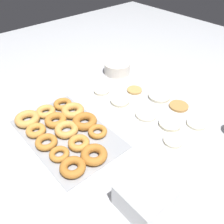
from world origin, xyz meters
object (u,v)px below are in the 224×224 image
Objects in this scene: pancake_4 at (102,91)px; pancake_1 at (159,96)px; pancake_2 at (170,124)px; pancake_8 at (179,106)px; pancake_6 at (146,115)px; pancake_3 at (134,90)px; donut_tray at (65,129)px; pancake_5 at (196,124)px; batter_bowl at (117,68)px; pancake_0 at (120,101)px; container_stack at (145,197)px; pancake_7 at (173,141)px.

pancake_1 is at bearing 39.34° from pancake_4.
pancake_8 is (-0.06, 0.14, -0.00)m from pancake_2.
pancake_6 is 0.19m from pancake_8.
pancake_8 is (0.25, 0.06, 0.00)m from pancake_3.
pancake_1 is at bearing 78.94° from donut_tray.
pancake_5 is 0.87× the size of pancake_6.
donut_tray is 3.11× the size of batter_bowl.
container_stack reaches higher than pancake_0.
batter_bowl is at bearing 143.45° from container_stack.
pancake_8 is at bearing 120.75° from pancake_7.
pancake_0 is 0.39m from pancake_5.
batter_bowl is (-0.46, 0.00, 0.03)m from pancake_8.
pancake_2 is 1.24× the size of pancake_7.
pancake_7 is at bearing -13.73° from pancake_6.
pancake_0 and pancake_2 have the same top height.
pancake_1 is 0.12m from pancake_8.
pancake_5 is at bearing 103.22° from container_stack.
pancake_3 is at bearing -165.64° from pancake_8.
pancake_1 is 1.14× the size of pancake_6.
batter_bowl reaches higher than pancake_8.
pancake_4 is at bearing -140.66° from pancake_1.
pancake_7 is 0.33m from container_stack.
pancake_0 is 0.83× the size of pancake_1.
pancake_4 is at bearing -174.94° from pancake_0.
pancake_8 is 0.64× the size of container_stack.
pancake_4 reaches higher than pancake_3.
pancake_7 is (0.49, -0.01, -0.00)m from pancake_4.
pancake_1 reaches higher than pancake_3.
pancake_8 is 0.19× the size of donut_tray.
pancake_1 is at bearing 139.59° from pancake_7.
pancake_6 is (0.06, -0.17, -0.00)m from pancake_1.
pancake_6 is 1.07× the size of pancake_8.
pancake_7 is at bearing -90.63° from pancake_5.
pancake_4 is (-0.14, -0.01, 0.00)m from pancake_0.
pancake_2 is 0.32m from pancake_3.
pancake_0 is 1.19× the size of pancake_3.
pancake_0 is at bearing 5.06° from pancake_4.
container_stack is (0.19, -0.38, 0.04)m from pancake_2.
pancake_3 is at bearing 93.60° from donut_tray.
pancake_3 and pancake_5 have the same top height.
pancake_6 is 0.44m from batter_bowl.
pancake_6 is at bearing -109.58° from pancake_8.
container_stack reaches higher than pancake_6.
container_stack is (0.25, -0.53, 0.04)m from pancake_8.
pancake_5 and pancake_8 have the same top height.
pancake_3 is at bearing 100.88° from pancake_0.
pancake_6 is 1.25× the size of pancake_7.
pancake_5 is 0.60m from donut_tray.
batter_bowl is at bearing 116.47° from pancake_4.
pancake_0 is 1.19× the size of pancake_7.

